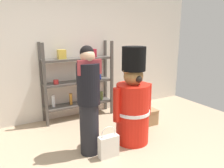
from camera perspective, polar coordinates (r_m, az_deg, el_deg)
The scene contains 6 objects.
back_wall at distance 4.51m, azimuth -13.72°, elevation 7.49°, with size 6.40×0.12×2.60m, color silver.
merchandise_shelf at distance 4.47m, azimuth -8.76°, elevation 1.02°, with size 1.43×0.35×1.55m.
teddy_bear_guard at distance 3.47m, azimuth 5.42°, elevation -4.96°, with size 0.70×0.54×1.53m.
person_shopper at distance 3.09m, azimuth -6.07°, elevation -4.08°, with size 0.34×0.32×1.57m.
shopping_bag at distance 3.23m, azimuth -0.89°, elevation -15.74°, with size 0.29×0.11×0.47m.
display_crate at distance 4.31m, azimuth 8.50°, elevation -8.39°, with size 0.43×0.34×0.29m.
Camera 1 is at (-1.20, -2.12, 1.75)m, focal length 35.25 mm.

